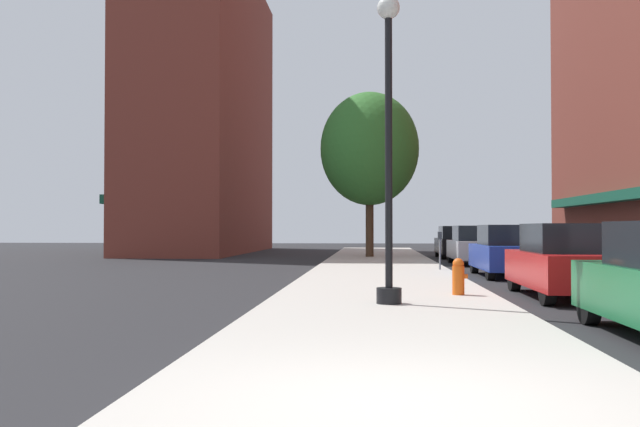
# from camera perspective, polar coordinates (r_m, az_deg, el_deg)

# --- Properties ---
(ground_plane) EXTENTS (90.00, 90.00, 0.00)m
(ground_plane) POSITION_cam_1_polar(r_m,az_deg,el_deg) (24.12, 14.70, -4.90)
(ground_plane) COLOR #232326
(sidewalk_slab) EXTENTS (4.80, 50.00, 0.12)m
(sidewalk_slab) POSITION_cam_1_polar(r_m,az_deg,el_deg) (24.73, 5.09, -4.70)
(sidewalk_slab) COLOR #B7B2A8
(sidewalk_slab) RESTS_ON ground
(building_far_background) EXTENTS (6.80, 18.00, 18.09)m
(building_far_background) POSITION_cam_1_polar(r_m,az_deg,el_deg) (44.65, -9.62, 8.42)
(building_far_background) COLOR brown
(building_far_background) RESTS_ON ground
(lamppost) EXTENTS (0.48, 0.48, 5.90)m
(lamppost) POSITION_cam_1_polar(r_m,az_deg,el_deg) (13.12, 5.79, 5.96)
(lamppost) COLOR black
(lamppost) RESTS_ON sidewalk_slab
(fire_hydrant) EXTENTS (0.33, 0.26, 0.79)m
(fire_hydrant) POSITION_cam_1_polar(r_m,az_deg,el_deg) (14.99, 11.55, -5.19)
(fire_hydrant) COLOR #E05614
(fire_hydrant) RESTS_ON sidewalk_slab
(parking_meter_near) EXTENTS (0.14, 0.09, 1.31)m
(parking_meter_near) POSITION_cam_1_polar(r_m,az_deg,el_deg) (23.89, 10.04, -2.67)
(parking_meter_near) COLOR slate
(parking_meter_near) RESTS_ON sidewalk_slab
(tree_near) EXTENTS (4.97, 4.97, 8.31)m
(tree_near) POSITION_cam_1_polar(r_m,az_deg,el_deg) (34.50, 4.18, 5.42)
(tree_near) COLOR #422D1E
(tree_near) RESTS_ON sidewalk_slab
(car_red) EXTENTS (1.80, 4.30, 1.66)m
(car_red) POSITION_cam_1_polar(r_m,az_deg,el_deg) (16.07, 19.89, -3.84)
(car_red) COLOR black
(car_red) RESTS_ON ground
(car_blue) EXTENTS (1.80, 4.30, 1.66)m
(car_blue) POSITION_cam_1_polar(r_m,az_deg,el_deg) (22.50, 15.41, -3.10)
(car_blue) COLOR black
(car_blue) RESTS_ON ground
(car_silver) EXTENTS (1.80, 4.30, 1.66)m
(car_silver) POSITION_cam_1_polar(r_m,az_deg,el_deg) (29.59, 12.77, -2.65)
(car_silver) COLOR black
(car_silver) RESTS_ON ground
(car_black) EXTENTS (1.80, 4.30, 1.66)m
(car_black) POSITION_cam_1_polar(r_m,az_deg,el_deg) (35.82, 11.32, -2.40)
(car_black) COLOR black
(car_black) RESTS_ON ground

